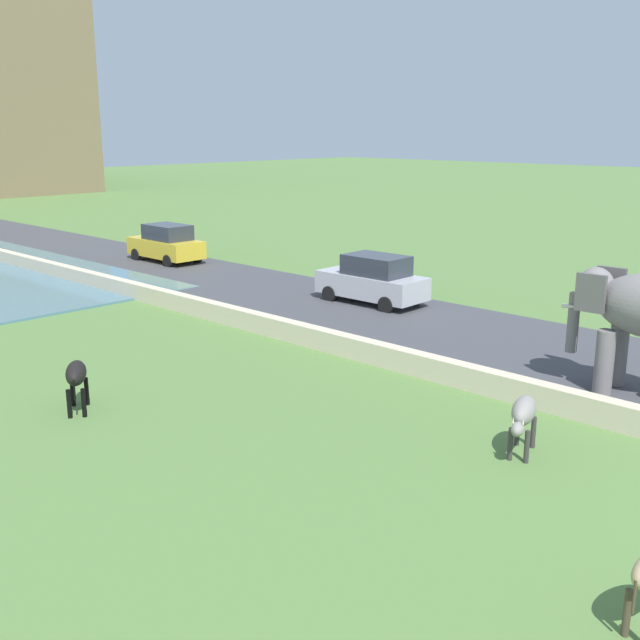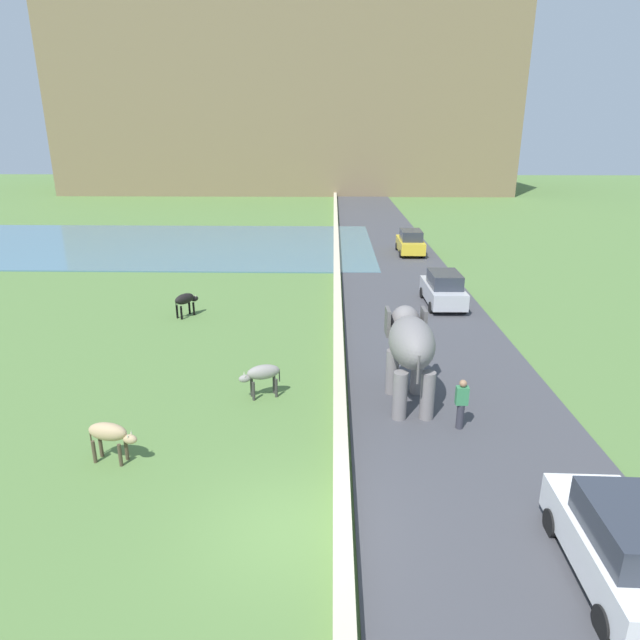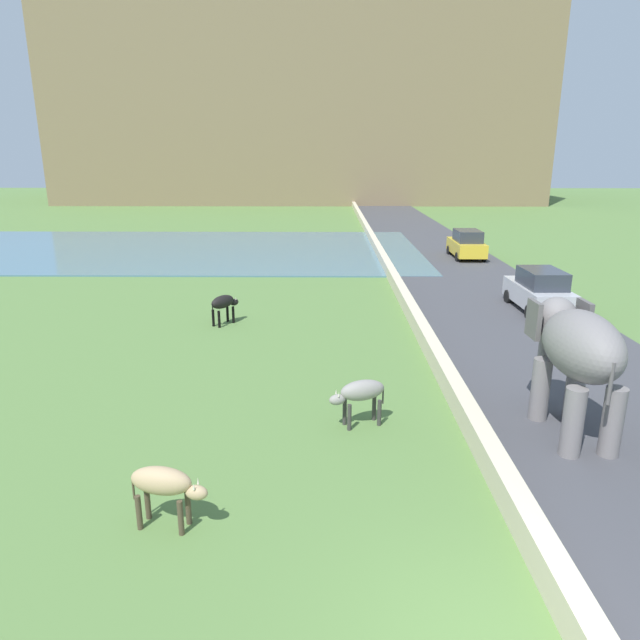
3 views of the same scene
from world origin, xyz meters
name	(u,v)px [view 3 (image 3 of 3)]	position (x,y,z in m)	size (l,w,h in m)	color
road_surface	(479,293)	(5.00, 20.00, 0.03)	(7.00, 120.00, 0.06)	#424247
barrier_wall	(404,297)	(1.20, 18.00, 0.30)	(0.40, 110.00, 0.60)	beige
lake	(155,249)	(-14.00, 32.58, 0.04)	(36.00, 18.00, 0.08)	slate
hill_distant	(301,112)	(-6.00, 81.32, 12.33)	(64.00, 28.00, 24.66)	#7F6B4C
elephant	(576,351)	(3.42, 6.11, 2.04)	(1.48, 3.48, 2.99)	slate
car_silver	(539,291)	(6.58, 16.83, 0.90)	(1.84, 4.03, 1.80)	#B7B7BC
car_yellow	(467,244)	(6.57, 29.42, 0.90)	(1.81, 4.01, 1.80)	gold
cow_grey	(360,393)	(-1.37, 6.45, 0.84)	(1.42, 0.78, 1.15)	gray
cow_black	(224,303)	(-6.10, 14.85, 0.84)	(1.06, 1.33, 1.15)	black
cow_tan	(164,484)	(-4.94, 2.55, 0.84)	(1.42, 0.64, 1.15)	tan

